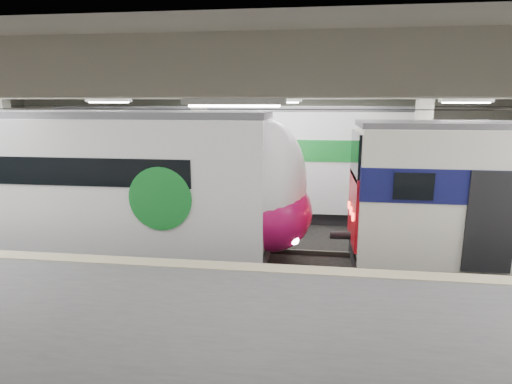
# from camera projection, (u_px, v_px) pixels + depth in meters

# --- Properties ---
(station_hall) EXTENTS (36.00, 24.00, 5.75)m
(station_hall) POSITION_uv_depth(u_px,v_px,m) (265.00, 168.00, 11.08)
(station_hall) COLOR black
(station_hall) RESTS_ON ground
(modern_emu) EXTENTS (14.46, 2.98, 4.63)m
(modern_emu) POSITION_uv_depth(u_px,v_px,m) (105.00, 186.00, 13.67)
(modern_emu) COLOR white
(modern_emu) RESTS_ON ground
(far_train) EXTENTS (14.85, 3.10, 4.70)m
(far_train) POSITION_uv_depth(u_px,v_px,m) (233.00, 160.00, 18.55)
(far_train) COLOR white
(far_train) RESTS_ON ground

